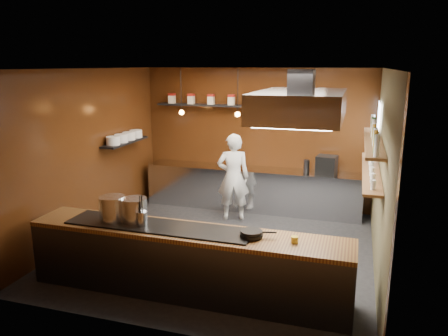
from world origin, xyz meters
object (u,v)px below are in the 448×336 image
at_px(stockpot_small, 134,210).
at_px(espresso_machine, 327,165).
at_px(chef, 233,177).
at_px(extractor_hood, 301,105).
at_px(stockpot_large, 112,208).

xyz_separation_m(stockpot_small, espresso_machine, (2.33, 3.64, -0.01)).
height_order(espresso_machine, chef, chef).
bearing_deg(stockpot_small, chef, 79.08).
height_order(extractor_hood, stockpot_small, extractor_hood).
relative_size(extractor_hood, espresso_machine, 5.20).
bearing_deg(stockpot_large, espresso_machine, 54.55).
bearing_deg(espresso_machine, stockpot_large, -117.64).
bearing_deg(extractor_hood, chef, 129.48).
bearing_deg(chef, stockpot_small, 61.80).
height_order(stockpot_large, chef, chef).
bearing_deg(stockpot_large, extractor_hood, 26.87).
bearing_deg(extractor_hood, stockpot_large, -153.13).
xyz_separation_m(stockpot_large, chef, (0.88, 3.04, -0.24)).
bearing_deg(espresso_machine, stockpot_small, -114.82).
xyz_separation_m(stockpot_small, chef, (0.57, 2.98, -0.23)).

